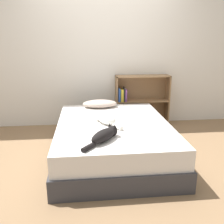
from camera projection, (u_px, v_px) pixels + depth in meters
ground_plane at (113, 156)px, 3.30m from camera, size 8.00×8.00×0.00m
wall_back at (104, 53)px, 4.26m from camera, size 8.00×0.06×2.50m
bed at (113, 140)px, 3.24m from camera, size 1.44×1.88×0.46m
pillow at (100, 104)px, 3.87m from camera, size 0.53×0.29×0.11m
cat_light at (105, 118)px, 3.13m from camera, size 0.35×0.47×0.15m
cat_dark at (105, 135)px, 2.61m from camera, size 0.41×0.47×0.14m
bookshelf at (140, 99)px, 4.43m from camera, size 0.94×0.26×0.88m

